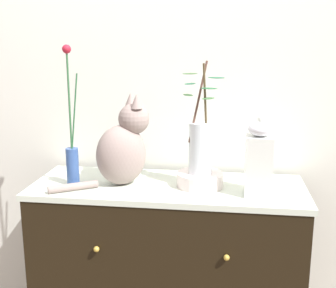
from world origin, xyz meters
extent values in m
cube|color=silver|center=(0.00, 0.29, 1.30)|extent=(4.40, 0.08, 2.60)
cube|color=black|center=(0.00, 0.00, 0.46)|extent=(1.15, 0.43, 0.92)
cube|color=silver|center=(0.00, 0.00, 0.93)|extent=(1.17, 0.44, 0.02)
sphere|color=#B79338|center=(-0.26, -0.23, 0.74)|extent=(0.02, 0.02, 0.02)
sphere|color=#B79338|center=(0.26, -0.23, 0.74)|extent=(0.02, 0.02, 0.02)
ellipsoid|color=gray|center=(-0.20, -0.02, 1.07)|extent=(0.27, 0.26, 0.26)
sphere|color=gray|center=(-0.15, 0.01, 1.23)|extent=(0.13, 0.13, 0.13)
cone|color=gray|center=(-0.17, 0.05, 1.30)|extent=(0.05, 0.05, 0.06)
cone|color=gray|center=(-0.13, -0.02, 1.30)|extent=(0.05, 0.05, 0.06)
cylinder|color=gray|center=(-0.38, -0.13, 0.96)|extent=(0.19, 0.14, 0.03)
cylinder|color=#32518F|center=(-0.40, -0.05, 1.02)|extent=(0.05, 0.05, 0.16)
cylinder|color=#2F5F37|center=(-0.40, -0.05, 1.30)|extent=(0.01, 0.01, 0.39)
sphere|color=#AC1A2C|center=(-0.40, -0.05, 1.52)|extent=(0.04, 0.04, 0.04)
cylinder|color=#255933|center=(-0.38, -0.05, 1.26)|extent=(0.04, 0.01, 0.31)
cylinder|color=silver|center=(0.14, 0.00, 0.97)|extent=(0.20, 0.20, 0.06)
cylinder|color=silver|center=(0.14, 0.00, 1.11)|extent=(0.10, 0.10, 0.22)
cylinder|color=#50352A|center=(0.12, 0.01, 1.30)|extent=(0.07, 0.08, 0.33)
ellipsoid|color=#33582F|center=(0.08, 0.03, 1.33)|extent=(0.06, 0.08, 0.01)
ellipsoid|color=#255D3F|center=(0.08, 0.07, 1.37)|extent=(0.06, 0.08, 0.01)
ellipsoid|color=#385B31|center=(0.08, 0.06, 1.41)|extent=(0.08, 0.07, 0.01)
cylinder|color=#4D4027|center=(0.15, -0.01, 1.30)|extent=(0.03, 0.04, 0.33)
ellipsoid|color=#376735|center=(0.17, -0.02, 1.32)|extent=(0.07, 0.08, 0.01)
ellipsoid|color=#296539|center=(0.17, -0.03, 1.36)|extent=(0.08, 0.05, 0.01)
ellipsoid|color=#25603F|center=(0.20, -0.01, 1.40)|extent=(0.08, 0.05, 0.01)
cube|color=silver|center=(0.37, -0.08, 1.06)|extent=(0.10, 0.10, 0.24)
ellipsoid|color=silver|center=(0.37, -0.08, 1.21)|extent=(0.09, 0.09, 0.06)
sphere|color=silver|center=(0.37, -0.08, 1.25)|extent=(0.02, 0.02, 0.02)
camera|label=1|loc=(0.24, -1.76, 1.54)|focal=46.40mm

